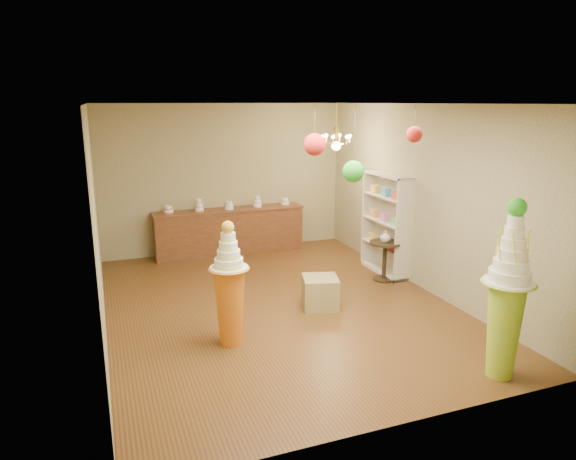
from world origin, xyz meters
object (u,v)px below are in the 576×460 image
object	(u,v)px
sideboard	(230,230)
round_table	(385,256)
pedestal_green	(506,308)
pedestal_orange	(230,296)

from	to	relation	value
sideboard	round_table	size ratio (longest dim) A/B	4.40
sideboard	round_table	bearing A→B (deg)	-50.56
pedestal_green	sideboard	distance (m)	6.06
pedestal_green	pedestal_orange	distance (m)	3.24
round_table	sideboard	bearing A→B (deg)	129.44
pedestal_orange	round_table	distance (m)	3.41
pedestal_green	sideboard	bearing A→B (deg)	105.89
pedestal_green	sideboard	world-z (taller)	pedestal_green
sideboard	round_table	world-z (taller)	sideboard
pedestal_orange	sideboard	xyz separation A→B (m)	(1.00, 3.96, -0.17)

